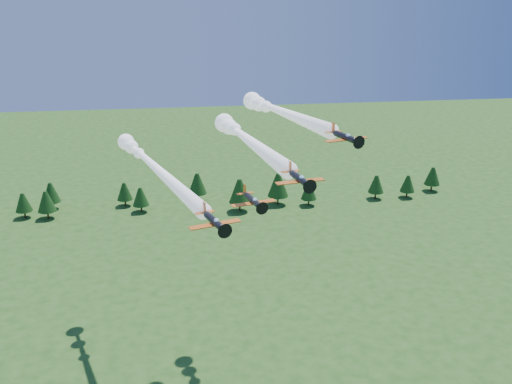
{
  "coord_description": "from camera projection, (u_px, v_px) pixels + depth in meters",
  "views": [
    {
      "loc": [
        -14.65,
        -81.29,
        71.59
      ],
      "look_at": [
        -2.52,
        0.0,
        42.99
      ],
      "focal_mm": 40.0,
      "sensor_mm": 36.0,
      "label": 1
    }
  ],
  "objects": [
    {
      "name": "plane_left",
      "position": [
        153.0,
        165.0,
        111.75
      ],
      "size": [
        21.77,
        57.21,
        3.7
      ],
      "rotation": [
        0.0,
        0.0,
        0.3
      ],
      "color": "black",
      "rests_on": "ground"
    },
    {
      "name": "treeline",
      "position": [
        203.0,
        190.0,
        200.94
      ],
      "size": [
        171.98,
        19.45,
        11.61
      ],
      "color": "#382314",
      "rests_on": "ground"
    },
    {
      "name": "plane_right",
      "position": [
        279.0,
        111.0,
        108.74
      ],
      "size": [
        15.22,
        40.14,
        3.7
      ],
      "rotation": [
        0.0,
        0.0,
        0.27
      ],
      "color": "black",
      "rests_on": "ground"
    },
    {
      "name": "plane_slot",
      "position": [
        253.0,
        201.0,
        94.39
      ],
      "size": [
        7.72,
        8.51,
        2.7
      ],
      "rotation": [
        0.0,
        0.0,
        0.24
      ],
      "color": "black",
      "rests_on": "ground"
    },
    {
      "name": "plane_lead",
      "position": [
        245.0,
        137.0,
        99.13
      ],
      "size": [
        11.98,
        43.43,
        3.7
      ],
      "rotation": [
        0.0,
        0.0,
        0.17
      ],
      "color": "black",
      "rests_on": "ground"
    }
  ]
}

